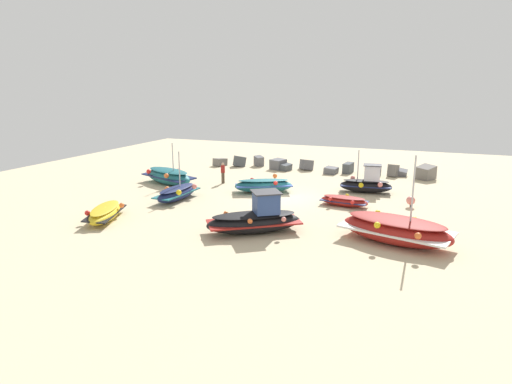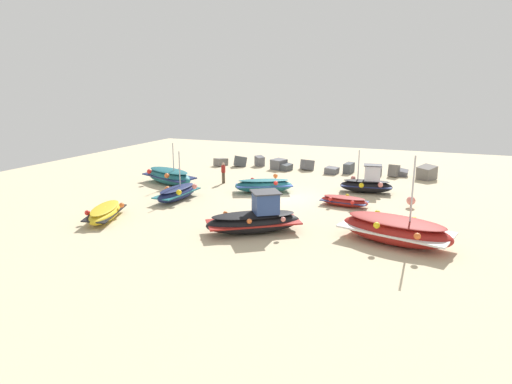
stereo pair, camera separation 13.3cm
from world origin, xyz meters
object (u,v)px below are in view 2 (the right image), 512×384
(fishing_boat_2, at_px, (177,193))
(fishing_boat_7, at_px, (105,213))
(fishing_boat_5, at_px, (395,230))
(mooring_buoy_0, at_px, (411,201))
(fishing_boat_0, at_px, (264,185))
(mooring_buoy_1, at_px, (275,176))
(fishing_boat_1, at_px, (344,201))
(fishing_boat_6, at_px, (169,176))
(fishing_boat_3, at_px, (255,219))
(fishing_boat_4, at_px, (367,183))
(person_walking, at_px, (223,171))

(fishing_boat_2, bearing_deg, fishing_boat_7, -12.03)
(fishing_boat_5, relative_size, mooring_buoy_0, 8.19)
(fishing_boat_0, xyz_separation_m, mooring_buoy_1, (-0.70, 4.47, -0.24))
(mooring_buoy_1, bearing_deg, fishing_boat_5, -48.89)
(fishing_boat_1, relative_size, fishing_boat_6, 0.60)
(fishing_boat_0, distance_m, mooring_buoy_0, 9.96)
(fishing_boat_3, distance_m, fishing_boat_6, 13.29)
(fishing_boat_2, xyz_separation_m, fishing_boat_4, (11.42, 6.80, 0.18))
(fishing_boat_3, bearing_deg, mooring_buoy_0, 12.45)
(fishing_boat_6, bearing_deg, fishing_boat_7, 122.06)
(fishing_boat_3, xyz_separation_m, fishing_boat_5, (6.88, 1.01, -0.03))
(fishing_boat_3, height_order, person_walking, fishing_boat_3)
(fishing_boat_0, xyz_separation_m, fishing_boat_7, (-6.00, -9.49, -0.10))
(person_walking, bearing_deg, fishing_boat_2, -79.73)
(fishing_boat_2, xyz_separation_m, person_walking, (0.62, 5.71, 0.46))
(fishing_boat_3, height_order, fishing_boat_5, fishing_boat_5)
(fishing_boat_4, height_order, mooring_buoy_0, fishing_boat_4)
(fishing_boat_4, bearing_deg, mooring_buoy_0, -50.73)
(fishing_boat_1, distance_m, fishing_boat_7, 14.43)
(mooring_buoy_1, bearing_deg, mooring_buoy_0, -23.98)
(fishing_boat_2, relative_size, fishing_boat_3, 0.80)
(fishing_boat_1, height_order, mooring_buoy_1, fishing_boat_1)
(fishing_boat_0, bearing_deg, person_walking, 130.48)
(fishing_boat_0, bearing_deg, mooring_buoy_1, 71.17)
(fishing_boat_2, relative_size, mooring_buoy_0, 5.73)
(fishing_boat_1, bearing_deg, fishing_boat_2, 19.11)
(fishing_boat_1, bearing_deg, mooring_buoy_1, -36.35)
(fishing_boat_3, xyz_separation_m, fishing_boat_4, (4.12, 11.01, -0.04))
(fishing_boat_4, relative_size, fishing_boat_6, 0.73)
(fishing_boat_0, height_order, fishing_boat_6, fishing_boat_6)
(fishing_boat_0, xyz_separation_m, fishing_boat_4, (6.84, 2.68, 0.14))
(mooring_buoy_0, bearing_deg, fishing_boat_1, -162.11)
(fishing_boat_2, xyz_separation_m, mooring_buoy_1, (3.89, 8.60, -0.20))
(fishing_boat_0, distance_m, fishing_boat_4, 7.34)
(fishing_boat_5, height_order, fishing_boat_7, fishing_boat_5)
(fishing_boat_1, xyz_separation_m, person_walking, (-10.00, 3.12, 0.60))
(person_walking, bearing_deg, fishing_boat_7, -83.92)
(fishing_boat_4, height_order, person_walking, fishing_boat_4)
(mooring_buoy_0, xyz_separation_m, mooring_buoy_1, (-10.66, 4.74, -0.14))
(fishing_boat_7, relative_size, person_walking, 2.50)
(fishing_boat_7, xyz_separation_m, mooring_buoy_1, (5.30, 13.97, -0.13))
(fishing_boat_6, bearing_deg, fishing_boat_0, -157.44)
(fishing_boat_0, bearing_deg, fishing_boat_3, -99.62)
(fishing_boat_2, bearing_deg, mooring_buoy_0, 107.54)
(fishing_boat_5, xyz_separation_m, fishing_boat_6, (-17.38, 7.13, -0.05))
(fishing_boat_1, bearing_deg, fishing_boat_5, 127.05)
(fishing_boat_5, height_order, mooring_buoy_1, fishing_boat_5)
(fishing_boat_0, height_order, fishing_boat_1, fishing_boat_0)
(mooring_buoy_0, bearing_deg, fishing_boat_0, 178.47)
(fishing_boat_4, xyz_separation_m, fishing_boat_7, (-12.84, -12.17, -0.24))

